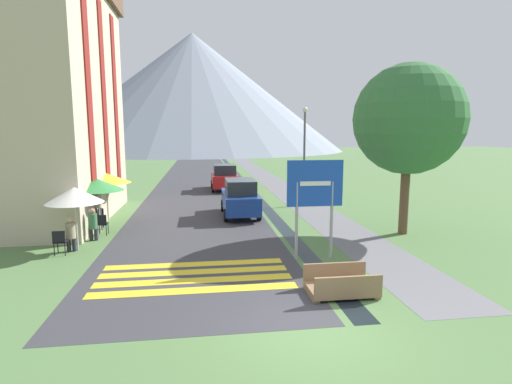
{
  "coord_description": "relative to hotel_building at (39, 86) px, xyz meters",
  "views": [
    {
      "loc": [
        -2.26,
        -7.58,
        4.07
      ],
      "look_at": [
        0.17,
        10.0,
        1.41
      ],
      "focal_mm": 28.0,
      "sensor_mm": 36.0,
      "label": 1
    }
  ],
  "objects": [
    {
      "name": "ground_plane",
      "position": [
        9.4,
        8.0,
        -6.12
      ],
      "size": [
        160.0,
        160.0,
        0.0
      ],
      "primitive_type": "plane",
      "color": "#517542"
    },
    {
      "name": "road",
      "position": [
        6.9,
        18.0,
        -6.11
      ],
      "size": [
        6.4,
        60.0,
        0.01
      ],
      "color": "#38383D",
      "rests_on": "ground_plane"
    },
    {
      "name": "footpath",
      "position": [
        13.0,
        18.0,
        -6.11
      ],
      "size": [
        2.2,
        60.0,
        0.01
      ],
      "color": "slate",
      "rests_on": "ground_plane"
    },
    {
      "name": "drainage_channel",
      "position": [
        10.6,
        18.0,
        -6.12
      ],
      "size": [
        0.6,
        60.0,
        0.0
      ],
      "color": "black",
      "rests_on": "ground_plane"
    },
    {
      "name": "crosswalk_marking",
      "position": [
        6.9,
        -8.55,
        -6.11
      ],
      "size": [
        5.44,
        2.54,
        0.01
      ],
      "color": "yellow",
      "rests_on": "ground_plane"
    },
    {
      "name": "mountain_distant",
      "position": [
        5.71,
        75.03,
        6.98
      ],
      "size": [
        67.74,
        67.74,
        26.2
      ],
      "color": "gray",
      "rests_on": "ground_plane"
    },
    {
      "name": "hotel_building",
      "position": [
        0.0,
        0.0,
        0.0
      ],
      "size": [
        5.99,
        9.79,
        11.36
      ],
      "color": "#BCAD93",
      "rests_on": "ground_plane"
    },
    {
      "name": "road_sign",
      "position": [
        10.71,
        -7.41,
        -3.97
      ],
      "size": [
        1.82,
        0.11,
        3.21
      ],
      "color": "#9E9EA3",
      "rests_on": "ground_plane"
    },
    {
      "name": "footbridge",
      "position": [
        10.6,
        -10.31,
        -5.89
      ],
      "size": [
        1.7,
        1.1,
        0.65
      ],
      "color": "#846647",
      "rests_on": "ground_plane"
    },
    {
      "name": "parked_car_near",
      "position": [
        9.0,
        -0.42,
        -5.21
      ],
      "size": [
        1.72,
        3.91,
        1.82
      ],
      "color": "navy",
      "rests_on": "ground_plane"
    },
    {
      "name": "parked_car_far",
      "position": [
        8.77,
        8.68,
        -5.21
      ],
      "size": [
        1.87,
        3.83,
        1.82
      ],
      "color": "#A31919",
      "rests_on": "ground_plane"
    },
    {
      "name": "cafe_chair_nearest",
      "position": [
        2.43,
        -5.93,
        -5.6
      ],
      "size": [
        0.4,
        0.4,
        0.85
      ],
      "rotation": [
        0.0,
        0.0,
        -0.32
      ],
      "color": "black",
      "rests_on": "ground_plane"
    },
    {
      "name": "cafe_chair_far_right",
      "position": [
        2.67,
        -2.06,
        -5.6
      ],
      "size": [
        0.4,
        0.4,
        0.85
      ],
      "rotation": [
        0.0,
        0.0,
        0.33
      ],
      "color": "black",
      "rests_on": "ground_plane"
    },
    {
      "name": "cafe_chair_far_left",
      "position": [
        2.75,
        -1.97,
        -5.6
      ],
      "size": [
        0.4,
        0.4,
        0.85
      ],
      "rotation": [
        0.0,
        0.0,
        -0.33
      ],
      "color": "black",
      "rests_on": "ground_plane"
    },
    {
      "name": "cafe_chair_middle",
      "position": [
        3.19,
        -3.41,
        -5.6
      ],
      "size": [
        0.4,
        0.4,
        0.85
      ],
      "rotation": [
        0.0,
        0.0,
        -0.04
      ],
      "color": "black",
      "rests_on": "ground_plane"
    },
    {
      "name": "cafe_umbrella_front_white",
      "position": [
        2.83,
        -5.41,
        -4.17
      ],
      "size": [
        1.91,
        1.91,
        2.22
      ],
      "color": "#B7B2A8",
      "rests_on": "ground_plane"
    },
    {
      "name": "cafe_umbrella_middle_green",
      "position": [
        2.97,
        -2.84,
        -4.15
      ],
      "size": [
        2.04,
        2.04,
        2.21
      ],
      "color": "#B7B2A8",
      "rests_on": "ground_plane"
    },
    {
      "name": "cafe_umbrella_rear_yellow",
      "position": [
        2.77,
        -0.42,
        -4.15
      ],
      "size": [
        2.21,
        2.21,
        2.2
      ],
      "color": "#B7B2A8",
      "rests_on": "ground_plane"
    },
    {
      "name": "person_seated_far",
      "position": [
        2.65,
        -5.49,
        -5.45
      ],
      "size": [
        0.32,
        0.32,
        1.21
      ],
      "color": "#282833",
      "rests_on": "ground_plane"
    },
    {
      "name": "person_seated_near",
      "position": [
        3.04,
        -4.15,
        -5.43
      ],
      "size": [
        0.32,
        0.32,
        1.24
      ],
      "color": "#282833",
      "rests_on": "ground_plane"
    },
    {
      "name": "person_standing_terrace",
      "position": [
        2.82,
        -2.46,
        -5.06
      ],
      "size": [
        0.32,
        0.32,
        1.81
      ],
      "color": "#282833",
      "rests_on": "ground_plane"
    },
    {
      "name": "streetlamp",
      "position": [
        12.84,
        2.04,
        -2.91
      ],
      "size": [
        0.28,
        0.28,
        5.44
      ],
      "color": "#515156",
      "rests_on": "ground_plane"
    },
    {
      "name": "tree_by_path",
      "position": [
        15.21,
        -4.75,
        -1.55
      ],
      "size": [
        4.31,
        4.31,
        6.73
      ],
      "color": "brown",
      "rests_on": "ground_plane"
    }
  ]
}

